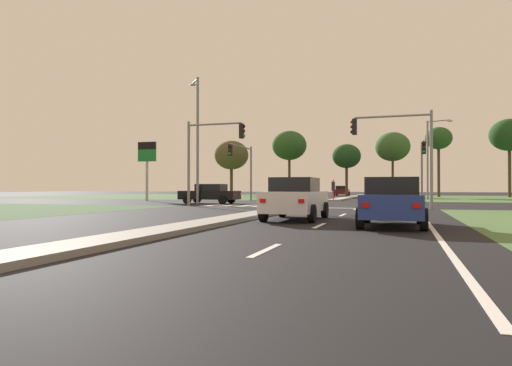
{
  "coord_description": "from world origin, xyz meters",
  "views": [
    {
      "loc": [
        6.01,
        -4.19,
        1.21
      ],
      "look_at": [
        -6.12,
        33.53,
        1.63
      ],
      "focal_mm": 31.93,
      "sensor_mm": 36.0,
      "label": 1
    }
  ],
  "objects_px": {
    "traffic_signal_far_right": "(423,160)",
    "fuel_price_totem": "(147,158)",
    "traffic_signal_far_left": "(243,161)",
    "street_lamp_third": "(430,155)",
    "car_blue_second": "(392,201)",
    "treeline_fourth": "(393,147)",
    "treeline_fifth": "(439,139)",
    "treeline_third": "(347,156)",
    "treeline_sixth": "(509,135)",
    "treeline_near": "(231,155)",
    "car_white_fourth": "(296,198)",
    "traffic_signal_near_left": "(209,148)",
    "treeline_second": "(289,146)",
    "car_maroon_near": "(342,191)",
    "car_black_third": "(210,194)",
    "pedestrian_at_median": "(333,187)",
    "street_lamp_second": "(197,134)",
    "traffic_signal_near_right": "(401,142)"
  },
  "relations": [
    {
      "from": "treeline_second",
      "to": "treeline_fourth",
      "type": "bearing_deg",
      "value": -13.8
    },
    {
      "from": "car_maroon_near",
      "to": "treeline_second",
      "type": "height_order",
      "value": "treeline_second"
    },
    {
      "from": "traffic_signal_far_left",
      "to": "street_lamp_third",
      "type": "xyz_separation_m",
      "value": [
        16.35,
        11.27,
        0.99
      ]
    },
    {
      "from": "car_blue_second",
      "to": "treeline_third",
      "type": "height_order",
      "value": "treeline_third"
    },
    {
      "from": "treeline_fifth",
      "to": "car_black_third",
      "type": "bearing_deg",
      "value": -119.4
    },
    {
      "from": "traffic_signal_near_left",
      "to": "treeline_second",
      "type": "bearing_deg",
      "value": 95.63
    },
    {
      "from": "treeline_fourth",
      "to": "treeline_fifth",
      "type": "distance_m",
      "value": 6.71
    },
    {
      "from": "treeline_fourth",
      "to": "car_maroon_near",
      "type": "bearing_deg",
      "value": 142.13
    },
    {
      "from": "street_lamp_second",
      "to": "treeline_sixth",
      "type": "xyz_separation_m",
      "value": [
        27.7,
        33.99,
        2.67
      ]
    },
    {
      "from": "street_lamp_third",
      "to": "treeline_third",
      "type": "xyz_separation_m",
      "value": [
        -10.08,
        14.11,
        0.97
      ]
    },
    {
      "from": "traffic_signal_near_left",
      "to": "fuel_price_totem",
      "type": "bearing_deg",
      "value": 137.81
    },
    {
      "from": "traffic_signal_near_left",
      "to": "traffic_signal_far_left",
      "type": "height_order",
      "value": "traffic_signal_near_left"
    },
    {
      "from": "car_white_fourth",
      "to": "traffic_signal_far_right",
      "type": "xyz_separation_m",
      "value": [
        5.43,
        22.34,
        2.66
      ]
    },
    {
      "from": "treeline_near",
      "to": "treeline_third",
      "type": "xyz_separation_m",
      "value": [
        18.28,
        -3.08,
        -0.77
      ]
    },
    {
      "from": "traffic_signal_near_left",
      "to": "car_blue_second",
      "type": "bearing_deg",
      "value": -47.04
    },
    {
      "from": "treeline_fourth",
      "to": "treeline_sixth",
      "type": "xyz_separation_m",
      "value": [
        14.23,
        3.04,
        1.36
      ]
    },
    {
      "from": "car_maroon_near",
      "to": "car_white_fourth",
      "type": "bearing_deg",
      "value": 95.19
    },
    {
      "from": "car_black_third",
      "to": "treeline_second",
      "type": "relative_size",
      "value": 0.47
    },
    {
      "from": "traffic_signal_far_left",
      "to": "treeline_sixth",
      "type": "distance_m",
      "value": 37.86
    },
    {
      "from": "treeline_fifth",
      "to": "street_lamp_third",
      "type": "bearing_deg",
      "value": -97.13
    },
    {
      "from": "street_lamp_third",
      "to": "treeline_fourth",
      "type": "bearing_deg",
      "value": 107.72
    },
    {
      "from": "traffic_signal_far_right",
      "to": "street_lamp_second",
      "type": "distance_m",
      "value": 18.22
    },
    {
      "from": "treeline_near",
      "to": "street_lamp_second",
      "type": "bearing_deg",
      "value": -73.0
    },
    {
      "from": "treeline_third",
      "to": "treeline_sixth",
      "type": "relative_size",
      "value": 0.73
    },
    {
      "from": "pedestrian_at_median",
      "to": "fuel_price_totem",
      "type": "bearing_deg",
      "value": 100.07
    },
    {
      "from": "pedestrian_at_median",
      "to": "street_lamp_second",
      "type": "bearing_deg",
      "value": 134.26
    },
    {
      "from": "car_maroon_near",
      "to": "car_black_third",
      "type": "xyz_separation_m",
      "value": [
        -5.55,
        -35.68,
        -0.0
      ]
    },
    {
      "from": "street_lamp_second",
      "to": "treeline_third",
      "type": "relative_size",
      "value": 1.3
    },
    {
      "from": "treeline_fifth",
      "to": "fuel_price_totem",
      "type": "bearing_deg",
      "value": -133.92
    },
    {
      "from": "car_blue_second",
      "to": "treeline_sixth",
      "type": "bearing_deg",
      "value": 75.09
    },
    {
      "from": "car_black_third",
      "to": "treeline_fifth",
      "type": "distance_m",
      "value": 38.67
    },
    {
      "from": "traffic_signal_near_left",
      "to": "street_lamp_second",
      "type": "bearing_deg",
      "value": 125.32
    },
    {
      "from": "car_blue_second",
      "to": "treeline_sixth",
      "type": "distance_m",
      "value": 52.45
    },
    {
      "from": "treeline_second",
      "to": "treeline_third",
      "type": "relative_size",
      "value": 1.33
    },
    {
      "from": "fuel_price_totem",
      "to": "treeline_near",
      "type": "distance_m",
      "value": 30.3
    },
    {
      "from": "car_blue_second",
      "to": "fuel_price_totem",
      "type": "bearing_deg",
      "value": 135.12
    },
    {
      "from": "pedestrian_at_median",
      "to": "treeline_third",
      "type": "bearing_deg",
      "value": -8.21
    },
    {
      "from": "traffic_signal_near_left",
      "to": "treeline_third",
      "type": "height_order",
      "value": "treeline_third"
    },
    {
      "from": "traffic_signal_far_left",
      "to": "traffic_signal_far_right",
      "type": "height_order",
      "value": "traffic_signal_far_left"
    },
    {
      "from": "traffic_signal_far_right",
      "to": "fuel_price_totem",
      "type": "distance_m",
      "value": 24.19
    },
    {
      "from": "street_lamp_second",
      "to": "treeline_fourth",
      "type": "bearing_deg",
      "value": 66.49
    },
    {
      "from": "street_lamp_second",
      "to": "treeline_sixth",
      "type": "distance_m",
      "value": 43.93
    },
    {
      "from": "traffic_signal_far_left",
      "to": "fuel_price_totem",
      "type": "relative_size",
      "value": 1.07
    },
    {
      "from": "traffic_signal_far_right",
      "to": "treeline_sixth",
      "type": "height_order",
      "value": "treeline_sixth"
    },
    {
      "from": "treeline_near",
      "to": "treeline_sixth",
      "type": "bearing_deg",
      "value": -2.87
    },
    {
      "from": "car_black_third",
      "to": "treeline_sixth",
      "type": "xyz_separation_m",
      "value": [
        27.08,
        33.04,
        7.16
      ]
    },
    {
      "from": "car_blue_second",
      "to": "treeline_fourth",
      "type": "bearing_deg",
      "value": 91.05
    },
    {
      "from": "car_maroon_near",
      "to": "treeline_second",
      "type": "relative_size",
      "value": 0.45
    },
    {
      "from": "car_maroon_near",
      "to": "traffic_signal_near_left",
      "type": "bearing_deg",
      "value": 84.73
    },
    {
      "from": "car_white_fourth",
      "to": "traffic_signal_near_right",
      "type": "relative_size",
      "value": 0.76
    }
  ]
}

